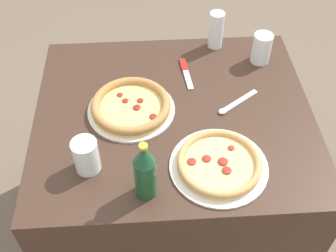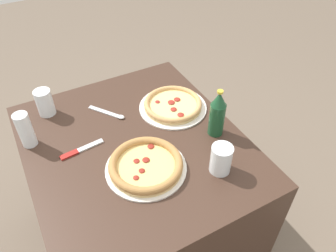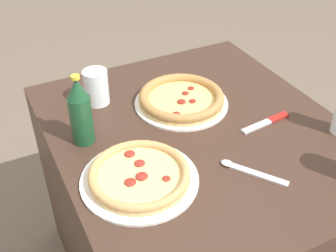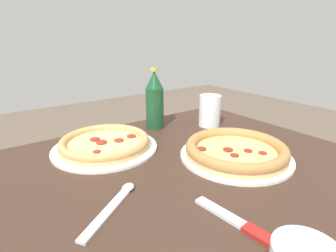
{
  "view_description": "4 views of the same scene",
  "coord_description": "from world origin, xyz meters",
  "px_view_note": "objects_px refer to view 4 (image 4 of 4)",
  "views": [
    {
      "loc": [
        0.09,
        1.06,
        1.86
      ],
      "look_at": [
        0.03,
        0.14,
        0.84
      ],
      "focal_mm": 45.0,
      "sensor_mm": 36.0,
      "label": 1
    },
    {
      "loc": [
        0.92,
        -0.34,
        1.74
      ],
      "look_at": [
        0.05,
        0.13,
        0.85
      ],
      "focal_mm": 35.0,
      "sensor_mm": 36.0,
      "label": 2
    },
    {
      "loc": [
        -0.89,
        0.55,
        1.55
      ],
      "look_at": [
        0.0,
        0.11,
        0.82
      ],
      "focal_mm": 45.0,
      "sensor_mm": 36.0,
      "label": 3
    },
    {
      "loc": [
        -0.4,
        -0.46,
        1.1
      ],
      "look_at": [
        0.04,
        0.16,
        0.83
      ],
      "focal_mm": 28.0,
      "sensor_mm": 36.0,
      "label": 4
    }
  ],
  "objects_px": {
    "knife": "(240,224)",
    "spoon": "(115,203)",
    "pizza_margherita": "(236,150)",
    "pizza_salami": "(105,143)",
    "glass_lemonade": "(210,112)",
    "beer_bottle": "(155,100)"
  },
  "relations": [
    {
      "from": "knife",
      "to": "spoon",
      "type": "distance_m",
      "value": 0.25
    },
    {
      "from": "pizza_salami",
      "to": "glass_lemonade",
      "type": "xyz_separation_m",
      "value": [
        0.42,
        -0.03,
        0.03
      ]
    },
    {
      "from": "pizza_salami",
      "to": "knife",
      "type": "relative_size",
      "value": 1.71
    },
    {
      "from": "pizza_margherita",
      "to": "beer_bottle",
      "type": "distance_m",
      "value": 0.37
    },
    {
      "from": "pizza_margherita",
      "to": "beer_bottle",
      "type": "bearing_deg",
      "value": 97.05
    },
    {
      "from": "pizza_salami",
      "to": "knife",
      "type": "bearing_deg",
      "value": -82.52
    },
    {
      "from": "glass_lemonade",
      "to": "beer_bottle",
      "type": "height_order",
      "value": "beer_bottle"
    },
    {
      "from": "pizza_margherita",
      "to": "knife",
      "type": "relative_size",
      "value": 1.69
    },
    {
      "from": "pizza_salami",
      "to": "beer_bottle",
      "type": "distance_m",
      "value": 0.26
    },
    {
      "from": "pizza_margherita",
      "to": "pizza_salami",
      "type": "distance_m",
      "value": 0.39
    },
    {
      "from": "pizza_margherita",
      "to": "knife",
      "type": "xyz_separation_m",
      "value": [
        -0.22,
        -0.2,
        -0.02
      ]
    },
    {
      "from": "pizza_salami",
      "to": "knife",
      "type": "distance_m",
      "value": 0.48
    },
    {
      "from": "pizza_margherita",
      "to": "spoon",
      "type": "bearing_deg",
      "value": -179.53
    },
    {
      "from": "pizza_salami",
      "to": "spoon",
      "type": "distance_m",
      "value": 0.3
    },
    {
      "from": "knife",
      "to": "spoon",
      "type": "bearing_deg",
      "value": 129.65
    },
    {
      "from": "pizza_salami",
      "to": "spoon",
      "type": "xyz_separation_m",
      "value": [
        -0.1,
        -0.28,
        -0.01
      ]
    },
    {
      "from": "pizza_salami",
      "to": "knife",
      "type": "height_order",
      "value": "pizza_salami"
    },
    {
      "from": "pizza_margherita",
      "to": "pizza_salami",
      "type": "relative_size",
      "value": 0.99
    },
    {
      "from": "pizza_salami",
      "to": "spoon",
      "type": "bearing_deg",
      "value": -109.37
    },
    {
      "from": "glass_lemonade",
      "to": "knife",
      "type": "relative_size",
      "value": 0.64
    },
    {
      "from": "pizza_margherita",
      "to": "spoon",
      "type": "height_order",
      "value": "pizza_margherita"
    },
    {
      "from": "beer_bottle",
      "to": "spoon",
      "type": "relative_size",
      "value": 1.31
    }
  ]
}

